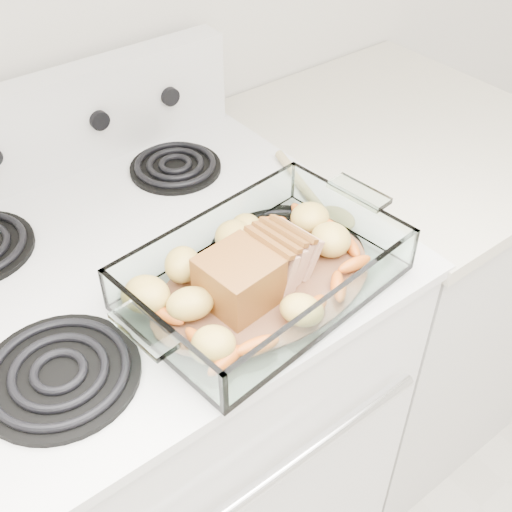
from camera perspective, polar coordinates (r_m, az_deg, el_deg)
electric_range at (r=1.37m, az=-8.78°, el=-14.29°), size 0.78×0.70×1.12m
counter_right at (r=1.67m, az=11.20°, el=-2.85°), size 0.58×0.68×0.93m
baking_dish at (r=0.93m, az=0.75°, el=-1.94°), size 0.39×0.25×0.07m
pork_roast at (r=0.91m, az=-0.50°, el=-1.43°), size 0.18×0.10×0.08m
roast_vegetables at (r=0.95m, az=-0.93°, el=-0.32°), size 0.39×0.21×0.05m
wooden_spoon at (r=1.12m, az=5.83°, el=4.88°), size 0.08×0.25×0.02m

